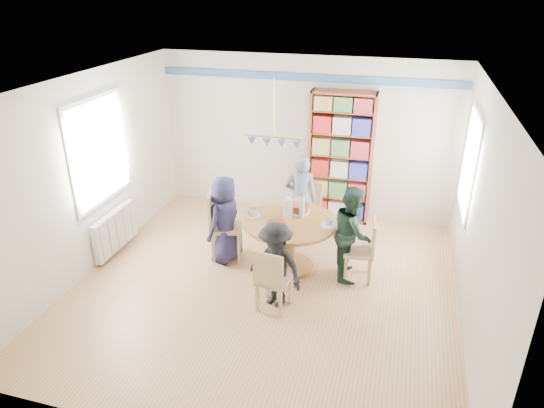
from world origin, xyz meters
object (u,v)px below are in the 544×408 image
(chair_near, at_px, (271,278))
(chair_left, at_px, (220,221))
(dining_table, at_px, (290,233))
(chair_far, at_px, (308,207))
(bookshelf, at_px, (341,159))
(person_far, at_px, (300,198))
(radiator, at_px, (115,231))
(person_near, at_px, (276,265))
(person_left, at_px, (225,220))
(person_right, at_px, (352,233))
(chair_right, at_px, (365,247))

(chair_near, bearing_deg, chair_left, 134.97)
(dining_table, relative_size, chair_near, 1.50)
(chair_far, relative_size, bookshelf, 0.40)
(chair_far, height_order, person_far, person_far)
(person_far, bearing_deg, dining_table, 80.66)
(radiator, xyz_separation_m, chair_far, (2.66, 1.32, 0.14))
(chair_left, xyz_separation_m, bookshelf, (1.47, 1.74, 0.51))
(chair_near, height_order, person_near, person_near)
(person_far, bearing_deg, person_left, 33.34)
(chair_near, distance_m, person_far, 1.94)
(person_far, distance_m, person_near, 1.79)
(radiator, distance_m, person_near, 2.75)
(dining_table, bearing_deg, bookshelf, 76.63)
(chair_near, distance_m, bookshelf, 2.91)
(chair_near, bearing_deg, bookshelf, 81.96)
(dining_table, bearing_deg, chair_left, 178.18)
(chair_far, xyz_separation_m, person_far, (-0.08, -0.17, 0.22))
(chair_far, relative_size, person_near, 0.77)
(radiator, height_order, person_near, person_near)
(dining_table, distance_m, chair_near, 1.04)
(chair_left, xyz_separation_m, person_right, (1.91, 0.00, 0.09))
(chair_right, bearing_deg, bookshelf, 109.34)
(radiator, relative_size, chair_left, 0.96)
(person_near, bearing_deg, person_far, 113.92)
(radiator, bearing_deg, chair_far, 26.39)
(dining_table, relative_size, person_right, 0.98)
(person_far, relative_size, bookshelf, 0.64)
(chair_left, height_order, person_left, person_left)
(person_left, distance_m, bookshelf, 2.31)
(dining_table, height_order, chair_left, chair_left)
(person_right, bearing_deg, person_near, 130.54)
(chair_near, height_order, bookshelf, bookshelf)
(radiator, xyz_separation_m, person_right, (3.49, 0.30, 0.32))
(dining_table, relative_size, bookshelf, 0.59)
(chair_right, bearing_deg, chair_far, 133.65)
(chair_left, bearing_deg, person_near, -40.56)
(person_right, bearing_deg, chair_near, 134.12)
(radiator, xyz_separation_m, chair_near, (2.65, -0.77, 0.13))
(chair_far, relative_size, person_left, 0.68)
(person_far, bearing_deg, person_right, 124.52)
(chair_right, relative_size, bookshelf, 0.40)
(person_left, height_order, person_near, person_left)
(person_right, bearing_deg, radiator, 86.92)
(chair_far, distance_m, chair_near, 2.10)
(chair_left, relative_size, chair_near, 1.20)
(dining_table, distance_m, bookshelf, 1.90)
(person_far, height_order, person_near, person_far)
(chair_left, bearing_deg, person_far, 40.31)
(radiator, relative_size, dining_table, 0.77)
(person_left, relative_size, person_right, 0.98)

